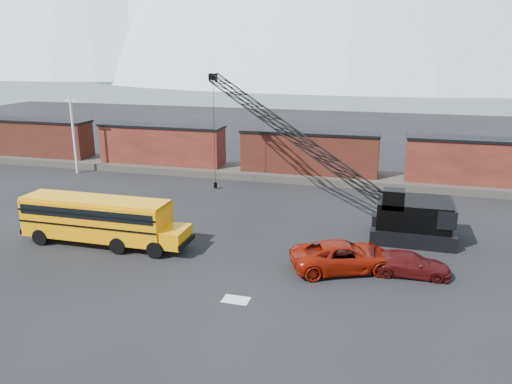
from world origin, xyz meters
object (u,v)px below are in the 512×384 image
at_px(school_bus, 101,219).
at_px(crawler_crane, 291,133).
at_px(maroon_suv, 410,264).
at_px(red_pickup, 344,256).

bearing_deg(school_bus, crawler_crane, 45.46).
bearing_deg(maroon_suv, crawler_crane, 39.54).
relative_size(school_bus, maroon_suv, 2.51).
bearing_deg(crawler_crane, maroon_suv, -48.27).
xyz_separation_m(red_pickup, maroon_suv, (3.77, 0.33, -0.20)).
bearing_deg(red_pickup, school_bus, 66.91).
bearing_deg(maroon_suv, school_bus, 89.34).
height_order(school_bus, red_pickup, school_bus).
distance_m(maroon_suv, crawler_crane, 14.85).
bearing_deg(red_pickup, crawler_crane, 3.14).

